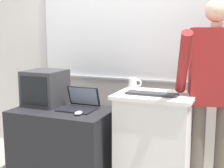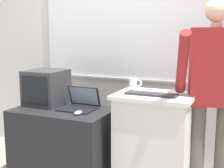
{
  "view_description": "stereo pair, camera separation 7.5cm",
  "coord_description": "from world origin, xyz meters",
  "px_view_note": "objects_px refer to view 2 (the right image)",
  "views": [
    {
      "loc": [
        1.1,
        -2.06,
        1.48
      ],
      "look_at": [
        0.02,
        0.56,
        1.0
      ],
      "focal_mm": 50.0,
      "sensor_mm": 36.0,
      "label": 1
    },
    {
      "loc": [
        1.17,
        -2.03,
        1.48
      ],
      "look_at": [
        0.02,
        0.56,
        1.0
      ],
      "focal_mm": 50.0,
      "sensor_mm": 36.0,
      "label": 2
    }
  ],
  "objects_px": {
    "lectern_podium": "(154,146)",
    "crt_monitor": "(46,87)",
    "computer_mouse_by_laptop": "(78,113)",
    "wireless_keyboard": "(151,94)",
    "coffee_mug": "(134,83)",
    "laptop": "(81,102)",
    "side_desk": "(65,146)",
    "person_presenter": "(213,89)"
  },
  "relations": [
    {
      "from": "laptop",
      "to": "lectern_podium",
      "type": "bearing_deg",
      "value": 0.77
    },
    {
      "from": "side_desk",
      "to": "person_presenter",
      "type": "bearing_deg",
      "value": 9.5
    },
    {
      "from": "laptop",
      "to": "computer_mouse_by_laptop",
      "type": "xyz_separation_m",
      "value": [
        0.1,
        -0.21,
        -0.04
      ]
    },
    {
      "from": "lectern_podium",
      "to": "coffee_mug",
      "type": "xyz_separation_m",
      "value": [
        -0.26,
        0.19,
        0.52
      ]
    },
    {
      "from": "crt_monitor",
      "to": "computer_mouse_by_laptop",
      "type": "bearing_deg",
      "value": -24.02
    },
    {
      "from": "lectern_podium",
      "to": "side_desk",
      "type": "bearing_deg",
      "value": -173.86
    },
    {
      "from": "wireless_keyboard",
      "to": "coffee_mug",
      "type": "xyz_separation_m",
      "value": [
        -0.25,
        0.25,
        0.04
      ]
    },
    {
      "from": "side_desk",
      "to": "laptop",
      "type": "xyz_separation_m",
      "value": [
        0.14,
        0.08,
        0.43
      ]
    },
    {
      "from": "person_presenter",
      "to": "crt_monitor",
      "type": "bearing_deg",
      "value": 169.37
    },
    {
      "from": "lectern_podium",
      "to": "computer_mouse_by_laptop",
      "type": "distance_m",
      "value": 0.73
    },
    {
      "from": "side_desk",
      "to": "laptop",
      "type": "height_order",
      "value": "laptop"
    },
    {
      "from": "computer_mouse_by_laptop",
      "to": "wireless_keyboard",
      "type": "bearing_deg",
      "value": 14.27
    },
    {
      "from": "crt_monitor",
      "to": "coffee_mug",
      "type": "bearing_deg",
      "value": 12.27
    },
    {
      "from": "wireless_keyboard",
      "to": "computer_mouse_by_laptop",
      "type": "distance_m",
      "value": 0.67
    },
    {
      "from": "person_presenter",
      "to": "coffee_mug",
      "type": "xyz_separation_m",
      "value": [
        -0.73,
        0.06,
        -0.01
      ]
    },
    {
      "from": "laptop",
      "to": "person_presenter",
      "type": "bearing_deg",
      "value": 6.66
    },
    {
      "from": "lectern_podium",
      "to": "side_desk",
      "type": "distance_m",
      "value": 0.88
    },
    {
      "from": "person_presenter",
      "to": "crt_monitor",
      "type": "xyz_separation_m",
      "value": [
        -1.59,
        -0.13,
        -0.08
      ]
    },
    {
      "from": "side_desk",
      "to": "crt_monitor",
      "type": "bearing_deg",
      "value": 160.38
    },
    {
      "from": "side_desk",
      "to": "wireless_keyboard",
      "type": "distance_m",
      "value": 1.04
    },
    {
      "from": "lectern_podium",
      "to": "crt_monitor",
      "type": "bearing_deg",
      "value": -179.9
    },
    {
      "from": "lectern_podium",
      "to": "person_presenter",
      "type": "relative_size",
      "value": 0.54
    },
    {
      "from": "lectern_podium",
      "to": "wireless_keyboard",
      "type": "xyz_separation_m",
      "value": [
        -0.01,
        -0.06,
        0.48
      ]
    },
    {
      "from": "side_desk",
      "to": "person_presenter",
      "type": "xyz_separation_m",
      "value": [
        1.34,
        0.22,
        0.63
      ]
    },
    {
      "from": "lectern_podium",
      "to": "laptop",
      "type": "xyz_separation_m",
      "value": [
        -0.73,
        -0.01,
        0.33
      ]
    },
    {
      "from": "side_desk",
      "to": "person_presenter",
      "type": "distance_m",
      "value": 1.49
    },
    {
      "from": "wireless_keyboard",
      "to": "lectern_podium",
      "type": "bearing_deg",
      "value": 76.9
    },
    {
      "from": "crt_monitor",
      "to": "laptop",
      "type": "bearing_deg",
      "value": -1.14
    },
    {
      "from": "computer_mouse_by_laptop",
      "to": "laptop",
      "type": "bearing_deg",
      "value": 114.21
    },
    {
      "from": "lectern_podium",
      "to": "coffee_mug",
      "type": "height_order",
      "value": "coffee_mug"
    },
    {
      "from": "lectern_podium",
      "to": "laptop",
      "type": "bearing_deg",
      "value": -179.23
    },
    {
      "from": "side_desk",
      "to": "crt_monitor",
      "type": "distance_m",
      "value": 0.61
    },
    {
      "from": "computer_mouse_by_laptop",
      "to": "coffee_mug",
      "type": "xyz_separation_m",
      "value": [
        0.37,
        0.41,
        0.23
      ]
    },
    {
      "from": "crt_monitor",
      "to": "lectern_podium",
      "type": "bearing_deg",
      "value": 0.1
    },
    {
      "from": "crt_monitor",
      "to": "person_presenter",
      "type": "bearing_deg",
      "value": 4.72
    },
    {
      "from": "wireless_keyboard",
      "to": "side_desk",
      "type": "bearing_deg",
      "value": -177.98
    },
    {
      "from": "side_desk",
      "to": "computer_mouse_by_laptop",
      "type": "height_order",
      "value": "computer_mouse_by_laptop"
    },
    {
      "from": "crt_monitor",
      "to": "coffee_mug",
      "type": "relative_size",
      "value": 3.02
    },
    {
      "from": "computer_mouse_by_laptop",
      "to": "coffee_mug",
      "type": "height_order",
      "value": "coffee_mug"
    },
    {
      "from": "side_desk",
      "to": "person_presenter",
      "type": "relative_size",
      "value": 0.54
    },
    {
      "from": "person_presenter",
      "to": "coffee_mug",
      "type": "relative_size",
      "value": 13.65
    },
    {
      "from": "computer_mouse_by_laptop",
      "to": "crt_monitor",
      "type": "relative_size",
      "value": 0.26
    }
  ]
}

